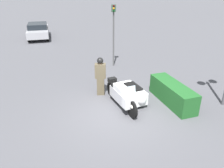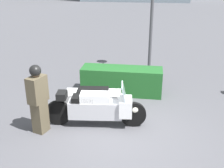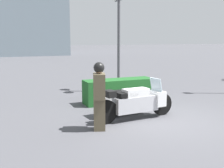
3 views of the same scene
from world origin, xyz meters
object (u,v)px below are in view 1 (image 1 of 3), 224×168
Objects in this scene: hedge_bush_curbside at (172,93)px; traffic_light_far at (114,27)px; officer_rider at (100,75)px; parked_car_background at (38,30)px; police_motorcycle at (128,94)px.

hedge_bush_curbside is 5.62m from traffic_light_far.
officer_rider is 0.68× the size of hedge_bush_curbside.
traffic_light_far reaches higher than hedge_bush_curbside.
traffic_light_far is 10.64m from parked_car_background.
officer_rider is 13.36m from parked_car_background.
police_motorcycle is 1.60m from officer_rider.
officer_rider reaches higher than police_motorcycle.
police_motorcycle is 14.79m from parked_car_background.
hedge_bush_curbside is at bearing -158.29° from parked_car_background.
hedge_bush_curbside is at bearing 70.88° from police_motorcycle.
officer_rider is 0.48× the size of traffic_light_far.
officer_rider is at bearing -166.70° from parked_car_background.
officer_rider is 0.38× the size of parked_car_background.
police_motorcycle is at bearing -164.44° from parked_car_background.
traffic_light_far reaches higher than officer_rider.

